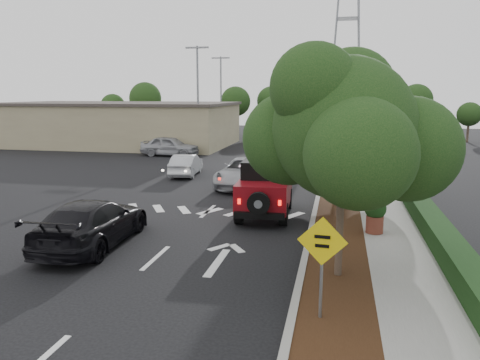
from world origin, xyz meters
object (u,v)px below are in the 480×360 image
(red_jeep, at_px, (266,187))
(speed_hump_sign, at_px, (322,254))
(black_suv_oncoming, at_px, (92,223))
(silver_suv_ahead, at_px, (245,172))

(red_jeep, distance_m, speed_hump_sign, 9.61)
(red_jeep, height_order, black_suv_oncoming, red_jeep)
(red_jeep, distance_m, black_suv_oncoming, 7.36)
(black_suv_oncoming, bearing_deg, red_jeep, -136.12)
(red_jeep, height_order, speed_hump_sign, speed_hump_sign)
(red_jeep, xyz_separation_m, silver_suv_ahead, (-2.05, 5.78, -0.41))
(speed_hump_sign, bearing_deg, silver_suv_ahead, 112.12)
(red_jeep, xyz_separation_m, black_suv_oncoming, (-5.10, -5.29, -0.40))
(black_suv_oncoming, relative_size, speed_hump_sign, 2.33)
(red_jeep, bearing_deg, silver_suv_ahead, 106.89)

